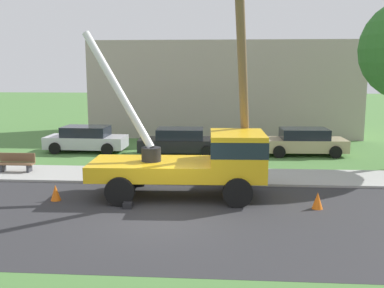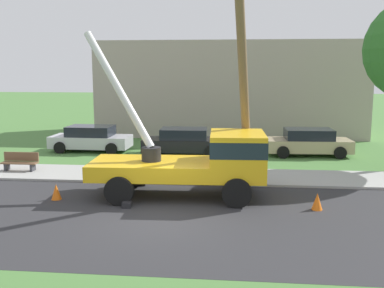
{
  "view_description": "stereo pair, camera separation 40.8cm",
  "coord_description": "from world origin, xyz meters",
  "px_view_note": "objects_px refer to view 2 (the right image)",
  "views": [
    {
      "loc": [
        1.9,
        -13.24,
        4.59
      ],
      "look_at": [
        0.76,
        2.52,
        1.92
      ],
      "focal_mm": 41.88,
      "sensor_mm": 36.0,
      "label": 1
    },
    {
      "loc": [
        2.3,
        -13.2,
        4.59
      ],
      "look_at": [
        0.76,
        2.52,
        1.92
      ],
      "focal_mm": 41.88,
      "sensor_mm": 36.0,
      "label": 2
    }
  ],
  "objects_px": {
    "utility_truck": "(201,159)",
    "traffic_cone_curbside": "(231,182)",
    "parked_sedan_tan": "(308,142)",
    "parked_sedan_black": "(184,142)",
    "traffic_cone_ahead": "(317,202)",
    "park_bench": "(20,162)",
    "traffic_cone_behind": "(56,192)",
    "parked_sedan_silver": "(91,139)",
    "leaning_utility_pole": "(243,75)"
  },
  "relations": [
    {
      "from": "utility_truck",
      "to": "traffic_cone_curbside",
      "type": "xyz_separation_m",
      "value": [
        1.07,
        1.15,
        -1.13
      ]
    },
    {
      "from": "utility_truck",
      "to": "traffic_cone_curbside",
      "type": "bearing_deg",
      "value": 47.0
    },
    {
      "from": "leaning_utility_pole",
      "to": "parked_sedan_black",
      "type": "relative_size",
      "value": 1.92
    },
    {
      "from": "traffic_cone_curbside",
      "to": "parked_sedan_black",
      "type": "relative_size",
      "value": 0.13
    },
    {
      "from": "utility_truck",
      "to": "parked_sedan_black",
      "type": "bearing_deg",
      "value": 100.94
    },
    {
      "from": "parked_sedan_tan",
      "to": "parked_sedan_silver",
      "type": "bearing_deg",
      "value": 179.64
    },
    {
      "from": "traffic_cone_curbside",
      "to": "traffic_cone_behind",
      "type": "bearing_deg",
      "value": -161.83
    },
    {
      "from": "utility_truck",
      "to": "parked_sedan_silver",
      "type": "xyz_separation_m",
      "value": [
        -6.85,
        8.46,
        -0.7
      ]
    },
    {
      "from": "utility_truck",
      "to": "park_bench",
      "type": "bearing_deg",
      "value": 160.01
    },
    {
      "from": "traffic_cone_ahead",
      "to": "traffic_cone_behind",
      "type": "xyz_separation_m",
      "value": [
        -9.0,
        0.3,
        0.0
      ]
    },
    {
      "from": "parked_sedan_tan",
      "to": "traffic_cone_curbside",
      "type": "bearing_deg",
      "value": -119.12
    },
    {
      "from": "leaning_utility_pole",
      "to": "traffic_cone_behind",
      "type": "relative_size",
      "value": 15.28
    },
    {
      "from": "parked_sedan_silver",
      "to": "park_bench",
      "type": "bearing_deg",
      "value": -105.04
    },
    {
      "from": "parked_sedan_black",
      "to": "park_bench",
      "type": "bearing_deg",
      "value": -144.11
    },
    {
      "from": "parked_sedan_black",
      "to": "park_bench",
      "type": "distance_m",
      "value": 8.37
    },
    {
      "from": "traffic_cone_behind",
      "to": "parked_sedan_tan",
      "type": "bearing_deg",
      "value": 42.28
    },
    {
      "from": "leaning_utility_pole",
      "to": "traffic_cone_curbside",
      "type": "xyz_separation_m",
      "value": [
        -0.38,
        0.52,
        -4.1
      ]
    },
    {
      "from": "utility_truck",
      "to": "parked_sedan_black",
      "type": "relative_size",
      "value": 1.53
    },
    {
      "from": "parked_sedan_silver",
      "to": "park_bench",
      "type": "relative_size",
      "value": 2.78
    },
    {
      "from": "leaning_utility_pole",
      "to": "parked_sedan_tan",
      "type": "xyz_separation_m",
      "value": [
        3.64,
        7.75,
        -3.66
      ]
    },
    {
      "from": "parked_sedan_black",
      "to": "parked_sedan_tan",
      "type": "bearing_deg",
      "value": 3.91
    },
    {
      "from": "parked_sedan_tan",
      "to": "leaning_utility_pole",
      "type": "bearing_deg",
      "value": -115.16
    },
    {
      "from": "parked_sedan_silver",
      "to": "parked_sedan_tan",
      "type": "relative_size",
      "value": 0.99
    },
    {
      "from": "leaning_utility_pole",
      "to": "traffic_cone_ahead",
      "type": "distance_m",
      "value": 5.11
    },
    {
      "from": "traffic_cone_curbside",
      "to": "park_bench",
      "type": "relative_size",
      "value": 0.35
    },
    {
      "from": "traffic_cone_curbside",
      "to": "park_bench",
      "type": "distance_m",
      "value": 9.57
    },
    {
      "from": "traffic_cone_ahead",
      "to": "parked_sedan_black",
      "type": "distance_m",
      "value": 10.62
    },
    {
      "from": "leaning_utility_pole",
      "to": "parked_sedan_silver",
      "type": "height_order",
      "value": "leaning_utility_pole"
    },
    {
      "from": "leaning_utility_pole",
      "to": "traffic_cone_ahead",
      "type": "height_order",
      "value": "leaning_utility_pole"
    },
    {
      "from": "traffic_cone_curbside",
      "to": "parked_sedan_black",
      "type": "bearing_deg",
      "value": 111.04
    },
    {
      "from": "traffic_cone_behind",
      "to": "parked_sedan_tan",
      "type": "xyz_separation_m",
      "value": [
        10.17,
        9.25,
        0.43
      ]
    },
    {
      "from": "traffic_cone_ahead",
      "to": "park_bench",
      "type": "bearing_deg",
      "value": 161.11
    },
    {
      "from": "utility_truck",
      "to": "parked_sedan_tan",
      "type": "bearing_deg",
      "value": 58.67
    },
    {
      "from": "parked_sedan_black",
      "to": "parked_sedan_tan",
      "type": "relative_size",
      "value": 1.0
    },
    {
      "from": "traffic_cone_ahead",
      "to": "parked_sedan_black",
      "type": "relative_size",
      "value": 0.13
    },
    {
      "from": "leaning_utility_pole",
      "to": "park_bench",
      "type": "xyz_separation_m",
      "value": [
        -9.77,
        2.39,
        -3.91
      ]
    },
    {
      "from": "parked_sedan_tan",
      "to": "park_bench",
      "type": "distance_m",
      "value": 14.45
    },
    {
      "from": "utility_truck",
      "to": "traffic_cone_curbside",
      "type": "relative_size",
      "value": 12.22
    },
    {
      "from": "traffic_cone_curbside",
      "to": "parked_sedan_tan",
      "type": "bearing_deg",
      "value": 60.88
    },
    {
      "from": "parked_sedan_black",
      "to": "parked_sedan_tan",
      "type": "height_order",
      "value": "same"
    },
    {
      "from": "leaning_utility_pole",
      "to": "parked_sedan_silver",
      "type": "bearing_deg",
      "value": 136.71
    },
    {
      "from": "traffic_cone_ahead",
      "to": "traffic_cone_curbside",
      "type": "relative_size",
      "value": 1.0
    },
    {
      "from": "leaning_utility_pole",
      "to": "traffic_cone_ahead",
      "type": "relative_size",
      "value": 15.28
    },
    {
      "from": "traffic_cone_behind",
      "to": "traffic_cone_curbside",
      "type": "relative_size",
      "value": 1.0
    },
    {
      "from": "park_bench",
      "to": "parked_sedan_silver",
      "type": "bearing_deg",
      "value": 74.96
    },
    {
      "from": "leaning_utility_pole",
      "to": "traffic_cone_behind",
      "type": "height_order",
      "value": "leaning_utility_pole"
    },
    {
      "from": "traffic_cone_ahead",
      "to": "parked_sedan_tan",
      "type": "relative_size",
      "value": 0.13
    },
    {
      "from": "leaning_utility_pole",
      "to": "parked_sedan_black",
      "type": "distance_m",
      "value": 8.7
    },
    {
      "from": "parked_sedan_black",
      "to": "parked_sedan_silver",
      "type": "bearing_deg",
      "value": 174.31
    },
    {
      "from": "traffic_cone_curbside",
      "to": "parked_sedan_silver",
      "type": "bearing_deg",
      "value": 137.33
    }
  ]
}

